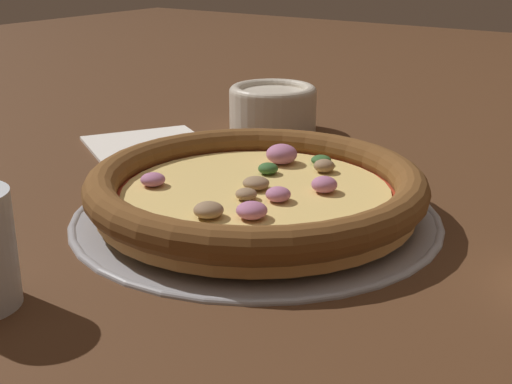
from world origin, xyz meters
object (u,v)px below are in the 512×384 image
pizza (256,189)px  napkin (147,142)px  pizza_tray (256,213)px  bowl_far (273,107)px  fork (153,142)px

pizza → napkin: bearing=64.4°
pizza_tray → pizza: bearing=-11.6°
bowl_far → pizza: bearing=-148.9°
pizza_tray → pizza: (0.00, -0.00, 0.02)m
napkin → fork: size_ratio=1.33×
pizza → pizza_tray: bearing=168.4°
pizza_tray → bowl_far: size_ratio=2.95×
fork → bowl_far: bearing=-168.5°
fork → napkin: bearing=46.4°
pizza → napkin: size_ratio=1.68×
pizza → fork: 0.28m
napkin → bowl_far: bearing=-31.2°
pizza_tray → napkin: bearing=64.4°
pizza_tray → bowl_far: bowl_far is taller
napkin → fork: (0.01, 0.00, -0.00)m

